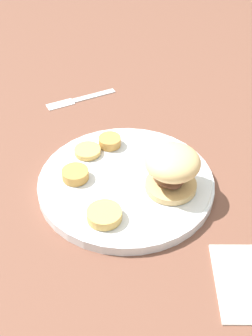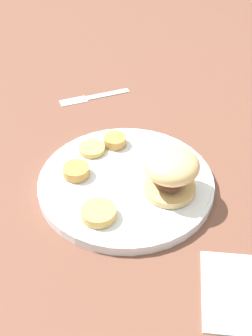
# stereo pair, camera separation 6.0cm
# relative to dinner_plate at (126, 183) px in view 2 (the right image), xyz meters

# --- Properties ---
(ground_plane) EXTENTS (4.00, 4.00, 0.00)m
(ground_plane) POSITION_rel_dinner_plate_xyz_m (0.00, 0.00, -0.01)
(ground_plane) COLOR brown
(dinner_plate) EXTENTS (0.30, 0.30, 0.02)m
(dinner_plate) POSITION_rel_dinner_plate_xyz_m (0.00, 0.00, 0.00)
(dinner_plate) COLOR white
(dinner_plate) RESTS_ON ground_plane
(sandwich) EXTENTS (0.09, 0.09, 0.08)m
(sandwich) POSITION_rel_dinner_plate_xyz_m (-0.02, -0.07, 0.05)
(sandwich) COLOR tan
(sandwich) RESTS_ON dinner_plate
(potato_round_0) EXTENTS (0.05, 0.05, 0.02)m
(potato_round_0) POSITION_rel_dinner_plate_xyz_m (-0.00, 0.09, 0.02)
(potato_round_0) COLOR #BC8942
(potato_round_0) RESTS_ON dinner_plate
(potato_round_1) EXTENTS (0.05, 0.05, 0.01)m
(potato_round_1) POSITION_rel_dinner_plate_xyz_m (0.07, 0.07, 0.01)
(potato_round_1) COLOR tan
(potato_round_1) RESTS_ON dinner_plate
(potato_round_2) EXTENTS (0.05, 0.05, 0.01)m
(potato_round_2) POSITION_rel_dinner_plate_xyz_m (-0.09, 0.03, 0.02)
(potato_round_2) COLOR tan
(potato_round_2) RESTS_ON dinner_plate
(potato_round_3) EXTENTS (0.04, 0.04, 0.02)m
(potato_round_3) POSITION_rel_dinner_plate_xyz_m (0.09, 0.03, 0.02)
(potato_round_3) COLOR #BC8942
(potato_round_3) RESTS_ON dinner_plate
(fork) EXTENTS (0.09, 0.15, 0.00)m
(fork) POSITION_rel_dinner_plate_xyz_m (0.27, 0.11, -0.01)
(fork) COLOR silver
(fork) RESTS_ON ground_plane
(napkin) EXTENTS (0.13, 0.09, 0.01)m
(napkin) POSITION_rel_dinner_plate_xyz_m (-0.19, -0.17, -0.01)
(napkin) COLOR white
(napkin) RESTS_ON ground_plane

